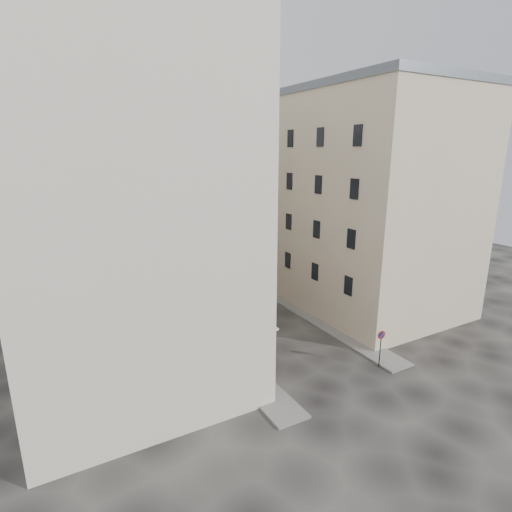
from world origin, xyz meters
TOP-DOWN VIEW (x-y plane):
  - ground at (0.00, 0.00)m, footprint 90.00×90.00m
  - sidewalk_left at (-4.50, 4.00)m, footprint 2.00×22.00m
  - sidewalk_right at (4.50, 3.00)m, footprint 2.00×18.00m
  - building_left at (-10.50, 3.00)m, footprint 12.20×16.20m
  - building_right at (10.50, 3.50)m, footprint 12.20×14.20m
  - building_back at (-1.00, 19.00)m, footprint 18.20×10.20m
  - cafe_storefront at (-4.32, 1.00)m, footprint 1.74×7.30m
  - stone_steps at (0.00, 12.57)m, footprint 9.00×3.15m
  - bollard_near at (-3.25, -1.00)m, footprint 0.12×0.12m
  - bollard_mid at (-3.25, 2.50)m, footprint 0.12×0.12m
  - bollard_far at (-3.25, 6.00)m, footprint 0.12×0.12m
  - no_parking_sign at (3.41, -4.95)m, footprint 0.58×0.14m
  - bistro_table_a at (-3.09, -1.33)m, footprint 1.26×0.59m
  - bistro_table_b at (-3.05, 0.41)m, footprint 1.28×0.60m
  - bistro_table_c at (-2.92, 1.05)m, footprint 1.30×0.61m
  - bistro_table_d at (-3.08, 3.11)m, footprint 1.22×0.57m
  - bistro_table_e at (-3.07, 4.88)m, footprint 1.27×0.59m
  - pedestrian at (-1.98, 2.34)m, footprint 0.72×0.57m

SIDE VIEW (x-z plane):
  - ground at x=0.00m, z-range 0.00..0.00m
  - sidewalk_left at x=-4.50m, z-range 0.00..0.12m
  - sidewalk_right at x=4.50m, z-range 0.00..0.12m
  - stone_steps at x=0.00m, z-range 0.00..0.80m
  - bistro_table_d at x=-3.08m, z-range 0.01..0.87m
  - bistro_table_a at x=-3.09m, z-range 0.01..0.89m
  - bistro_table_e at x=-3.07m, z-range 0.01..0.90m
  - bistro_table_b at x=-3.05m, z-range 0.01..0.91m
  - bistro_table_c at x=-2.92m, z-range 0.01..0.92m
  - bollard_near at x=-3.25m, z-range 0.04..1.02m
  - bollard_mid at x=-3.25m, z-range 0.04..1.02m
  - bollard_far at x=-3.25m, z-range 0.04..1.02m
  - pedestrian at x=-1.98m, z-range 0.00..1.73m
  - no_parking_sign at x=3.41m, z-range 0.53..3.06m
  - cafe_storefront at x=-4.32m, z-range 0.13..3.63m
  - building_right at x=10.50m, z-range 0.01..18.61m
  - building_back at x=-1.00m, z-range 0.01..18.61m
  - building_left at x=-10.50m, z-range 0.01..20.61m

